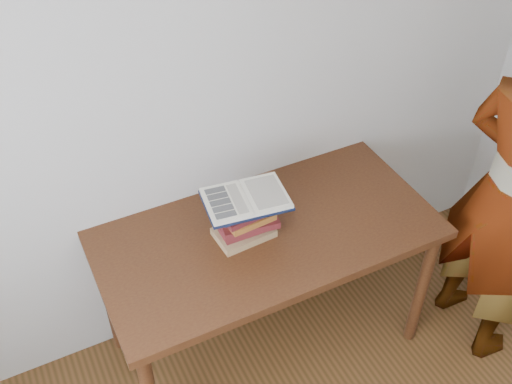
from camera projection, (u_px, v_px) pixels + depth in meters
desk at (267, 246)px, 2.70m from camera, size 1.51×0.76×0.81m
book_stack at (245, 218)px, 2.57m from camera, size 0.28×0.19×0.19m
open_book at (246, 199)px, 2.50m from camera, size 0.38×0.29×0.03m
reader at (510, 200)px, 2.67m from camera, size 0.45×0.66×1.79m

